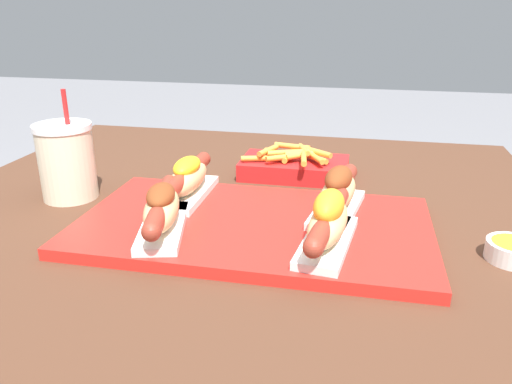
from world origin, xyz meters
The scene contains 8 objects.
patio_table centered at (0.00, 0.00, 0.37)m, with size 1.10×1.01×0.74m.
serving_tray centered at (0.05, -0.10, 0.75)m, with size 0.54×0.31×0.02m.
hot_dog_0 centered at (-0.07, -0.16, 0.79)m, with size 0.10×0.20×0.07m.
hot_dog_1 centered at (0.17, -0.16, 0.79)m, with size 0.08×0.21×0.08m.
hot_dog_2 centered at (-0.08, -0.03, 0.79)m, with size 0.06×0.21×0.07m.
hot_dog_3 centered at (0.17, -0.04, 0.79)m, with size 0.09×0.21×0.08m.
drink_cup centered at (-0.30, -0.03, 0.80)m, with size 0.10×0.10×0.20m.
fries_basket centered at (0.08, 0.17, 0.76)m, with size 0.21×0.14×0.06m.
Camera 1 is at (0.20, -0.78, 1.07)m, focal length 35.00 mm.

